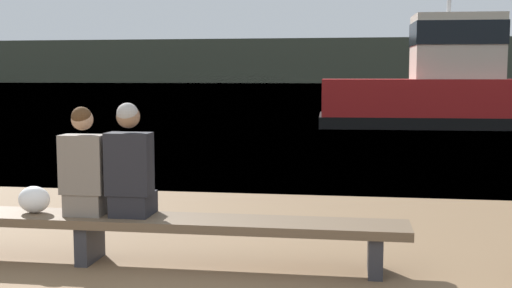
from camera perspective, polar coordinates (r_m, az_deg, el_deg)
water_surface at (r=129.02m, az=7.88°, el=5.32°), size 240.00×240.00×0.00m
far_shoreline at (r=145.42m, az=7.99°, el=7.31°), size 600.00×12.00×9.68m
bench_main at (r=6.09m, az=-14.59°, el=-6.86°), size 5.74×0.50×0.43m
person_left at (r=6.01m, az=-14.97°, el=-2.17°), size 0.40×0.39×0.99m
person_right at (r=5.85m, az=-11.12°, el=-2.03°), size 0.40×0.39×1.03m
shopping_bag at (r=6.29m, az=-19.12°, el=-4.68°), size 0.30×0.21×0.25m
tugboat_red at (r=22.22m, az=16.49°, el=4.49°), size 8.23×3.54×6.72m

